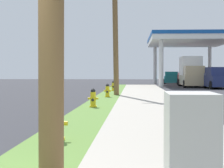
{
  "coord_description": "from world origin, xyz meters",
  "views": [
    {
      "loc": [
        2.21,
        -3.77,
        1.52
      ],
      "look_at": [
        1.14,
        15.77,
        0.92
      ],
      "focal_mm": 63.06,
      "sensor_mm": 36.0,
      "label": 1
    }
  ],
  "objects_px": {
    "fire_hydrant_fourth": "(113,86)",
    "truck_red_at_forecourt": "(188,77)",
    "truck_navy_at_far_bay": "(215,79)",
    "utility_cabinet": "(191,160)",
    "fire_hydrant_third": "(107,91)",
    "truck_tan_on_apron": "(191,72)",
    "car_teal_by_near_pump": "(171,78)",
    "fire_hydrant_second": "(93,99)",
    "fire_hydrant_nearest": "(58,124)",
    "utility_pole_midground": "(115,26)"
  },
  "relations": [
    {
      "from": "fire_hydrant_fourth",
      "to": "truck_red_at_forecourt",
      "type": "bearing_deg",
      "value": 63.33
    },
    {
      "from": "fire_hydrant_fourth",
      "to": "truck_navy_at_far_bay",
      "type": "distance_m",
      "value": 12.11
    },
    {
      "from": "fire_hydrant_fourth",
      "to": "utility_cabinet",
      "type": "distance_m",
      "value": 25.49
    },
    {
      "from": "fire_hydrant_third",
      "to": "truck_tan_on_apron",
      "type": "relative_size",
      "value": 0.12
    },
    {
      "from": "utility_cabinet",
      "to": "car_teal_by_near_pump",
      "type": "xyz_separation_m",
      "value": [
        4.33,
        47.56,
        0.04
      ]
    },
    {
      "from": "truck_tan_on_apron",
      "to": "fire_hydrant_second",
      "type": "bearing_deg",
      "value": -106.64
    },
    {
      "from": "car_teal_by_near_pump",
      "to": "truck_navy_at_far_bay",
      "type": "relative_size",
      "value": 0.83
    },
    {
      "from": "fire_hydrant_second",
      "to": "fire_hydrant_nearest",
      "type": "bearing_deg",
      "value": -89.56
    },
    {
      "from": "car_teal_by_near_pump",
      "to": "fire_hydrant_nearest",
      "type": "bearing_deg",
      "value": -98.42
    },
    {
      "from": "fire_hydrant_second",
      "to": "fire_hydrant_fourth",
      "type": "height_order",
      "value": "same"
    },
    {
      "from": "fire_hydrant_second",
      "to": "truck_tan_on_apron",
      "type": "xyz_separation_m",
      "value": [
        7.49,
        25.08,
        1.04
      ]
    },
    {
      "from": "truck_red_at_forecourt",
      "to": "utility_pole_midground",
      "type": "bearing_deg",
      "value": -109.56
    },
    {
      "from": "truck_navy_at_far_bay",
      "to": "truck_tan_on_apron",
      "type": "bearing_deg",
      "value": 116.31
    },
    {
      "from": "utility_cabinet",
      "to": "truck_navy_at_far_bay",
      "type": "xyz_separation_m",
      "value": [
        7.05,
        33.38,
        0.24
      ]
    },
    {
      "from": "truck_tan_on_apron",
      "to": "truck_red_at_forecourt",
      "type": "bearing_deg",
      "value": 86.52
    },
    {
      "from": "fire_hydrant_fourth",
      "to": "utility_cabinet",
      "type": "relative_size",
      "value": 0.62
    },
    {
      "from": "fire_hydrant_fourth",
      "to": "truck_tan_on_apron",
      "type": "distance_m",
      "value": 13.66
    },
    {
      "from": "fire_hydrant_second",
      "to": "fire_hydrant_fourth",
      "type": "bearing_deg",
      "value": 89.58
    },
    {
      "from": "fire_hydrant_nearest",
      "to": "utility_cabinet",
      "type": "xyz_separation_m",
      "value": [
        2.1,
        -4.15,
        0.23
      ]
    },
    {
      "from": "fire_hydrant_second",
      "to": "utility_pole_midground",
      "type": "distance_m",
      "value": 9.32
    },
    {
      "from": "fire_hydrant_second",
      "to": "utility_cabinet",
      "type": "bearing_deg",
      "value": -79.6
    },
    {
      "from": "utility_cabinet",
      "to": "truck_red_at_forecourt",
      "type": "height_order",
      "value": "truck_red_at_forecourt"
    },
    {
      "from": "truck_tan_on_apron",
      "to": "truck_navy_at_far_bay",
      "type": "xyz_separation_m",
      "value": [
        1.71,
        -3.46,
        -0.57
      ]
    },
    {
      "from": "fire_hydrant_fourth",
      "to": "truck_red_at_forecourt",
      "type": "distance_m",
      "value": 16.99
    },
    {
      "from": "fire_hydrant_second",
      "to": "truck_red_at_forecourt",
      "type": "bearing_deg",
      "value": 75.0
    },
    {
      "from": "fire_hydrant_second",
      "to": "truck_red_at_forecourt",
      "type": "relative_size",
      "value": 0.14
    },
    {
      "from": "utility_cabinet",
      "to": "truck_navy_at_far_bay",
      "type": "bearing_deg",
      "value": 78.08
    },
    {
      "from": "car_teal_by_near_pump",
      "to": "truck_tan_on_apron",
      "type": "height_order",
      "value": "truck_tan_on_apron"
    },
    {
      "from": "fire_hydrant_third",
      "to": "fire_hydrant_fourth",
      "type": "height_order",
      "value": "same"
    },
    {
      "from": "truck_navy_at_far_bay",
      "to": "car_teal_by_near_pump",
      "type": "bearing_deg",
      "value": 100.86
    },
    {
      "from": "fire_hydrant_fourth",
      "to": "utility_pole_midground",
      "type": "bearing_deg",
      "value": -85.67
    },
    {
      "from": "car_teal_by_near_pump",
      "to": "truck_red_at_forecourt",
      "type": "xyz_separation_m",
      "value": [
        1.23,
        -6.98,
        0.19
      ]
    },
    {
      "from": "fire_hydrant_nearest",
      "to": "car_teal_by_near_pump",
      "type": "xyz_separation_m",
      "value": [
        6.43,
        43.4,
        0.28
      ]
    },
    {
      "from": "fire_hydrant_second",
      "to": "utility_pole_midground",
      "type": "xyz_separation_m",
      "value": [
        0.49,
        8.47,
        3.87
      ]
    },
    {
      "from": "fire_hydrant_third",
      "to": "truck_navy_at_far_bay",
      "type": "height_order",
      "value": "truck_navy_at_far_bay"
    },
    {
      "from": "utility_cabinet",
      "to": "truck_tan_on_apron",
      "type": "distance_m",
      "value": 37.24
    },
    {
      "from": "fire_hydrant_third",
      "to": "car_teal_by_near_pump",
      "type": "bearing_deg",
      "value": 77.84
    },
    {
      "from": "fire_hydrant_fourth",
      "to": "utility_cabinet",
      "type": "xyz_separation_m",
      "value": [
        2.06,
        -25.41,
        0.23
      ]
    },
    {
      "from": "truck_red_at_forecourt",
      "to": "truck_tan_on_apron",
      "type": "xyz_separation_m",
      "value": [
        -0.23,
        -3.74,
        0.57
      ]
    },
    {
      "from": "truck_navy_at_far_bay",
      "to": "fire_hydrant_nearest",
      "type": "bearing_deg",
      "value": -107.38
    },
    {
      "from": "fire_hydrant_nearest",
      "to": "truck_navy_at_far_bay",
      "type": "xyz_separation_m",
      "value": [
        9.15,
        29.23,
        0.47
      ]
    },
    {
      "from": "fire_hydrant_third",
      "to": "utility_pole_midground",
      "type": "relative_size",
      "value": 0.09
    },
    {
      "from": "utility_pole_midground",
      "to": "utility_cabinet",
      "type": "distance_m",
      "value": 20.62
    },
    {
      "from": "fire_hydrant_third",
      "to": "utility_cabinet",
      "type": "height_order",
      "value": "utility_cabinet"
    },
    {
      "from": "fire_hydrant_fourth",
      "to": "truck_tan_on_apron",
      "type": "xyz_separation_m",
      "value": [
        7.39,
        11.44,
        1.04
      ]
    },
    {
      "from": "fire_hydrant_nearest",
      "to": "fire_hydrant_second",
      "type": "height_order",
      "value": "same"
    },
    {
      "from": "fire_hydrant_fourth",
      "to": "truck_tan_on_apron",
      "type": "bearing_deg",
      "value": 57.12
    },
    {
      "from": "fire_hydrant_second",
      "to": "utility_pole_midground",
      "type": "relative_size",
      "value": 0.09
    },
    {
      "from": "utility_pole_midground",
      "to": "truck_tan_on_apron",
      "type": "xyz_separation_m",
      "value": [
        7.0,
        16.61,
        -2.82
      ]
    },
    {
      "from": "fire_hydrant_second",
      "to": "truck_tan_on_apron",
      "type": "height_order",
      "value": "truck_tan_on_apron"
    }
  ]
}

